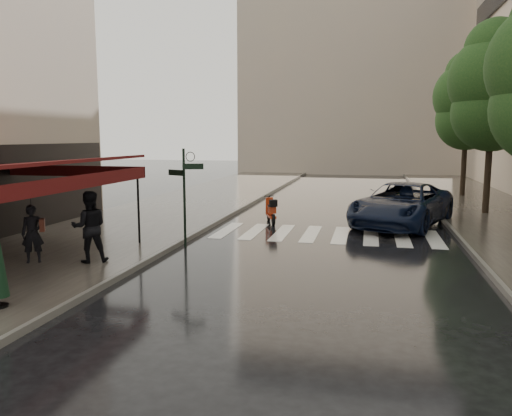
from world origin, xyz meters
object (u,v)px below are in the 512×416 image
at_px(pedestrian_with_umbrella, 31,203).
at_px(parked_car, 402,204).
at_px(pedestrian_terrace, 89,227).
at_px(scooter, 271,211).

bearing_deg(pedestrian_with_umbrella, parked_car, 10.32).
bearing_deg(parked_car, pedestrian_with_umbrella, -118.69).
relative_size(pedestrian_terrace, scooter, 1.26).
bearing_deg(pedestrian_terrace, scooter, -144.74).
distance_m(pedestrian_with_umbrella, pedestrian_terrace, 1.64).
bearing_deg(parked_car, pedestrian_terrace, -115.41).
relative_size(scooter, parked_car, 0.25).
bearing_deg(scooter, pedestrian_terrace, -134.22).
relative_size(pedestrian_with_umbrella, scooter, 1.57).
relative_size(pedestrian_with_umbrella, parked_car, 0.40).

